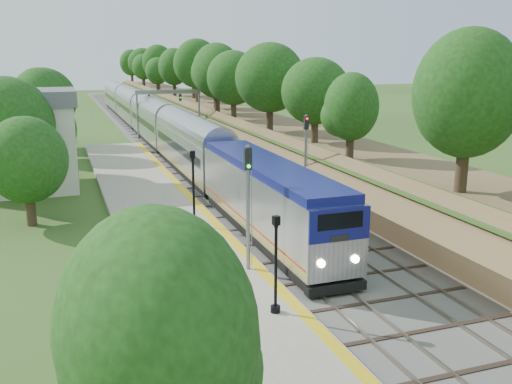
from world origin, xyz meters
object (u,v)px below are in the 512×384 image
object	(u,v)px
lamppost_far	(194,193)
signal_farside	(306,147)
station_building	(22,140)
lamppost_mid	(276,270)
train	(154,124)
signal_gantry	(168,101)
signal_platform	(248,194)

from	to	relation	value
lamppost_far	signal_farside	distance (m)	11.44
station_building	lamppost_mid	size ratio (longest dim) A/B	2.08
station_building	train	distance (m)	25.97
lamppost_mid	station_building	bearing A→B (deg)	110.77
station_building	signal_gantry	world-z (taller)	station_building
signal_gantry	train	bearing A→B (deg)	-127.73
lamppost_far	train	bearing A→B (deg)	84.22
lamppost_mid	signal_platform	world-z (taller)	signal_platform
lamppost_mid	signal_gantry	bearing A→B (deg)	83.69
station_building	signal_farside	size ratio (longest dim) A/B	1.38
station_building	train	bearing A→B (deg)	57.29
signal_platform	lamppost_mid	bearing A→B (deg)	-95.60
station_building	signal_platform	world-z (taller)	station_building
signal_platform	train	bearing A→B (deg)	86.30
signal_gantry	station_building	bearing A→B (deg)	-123.38
lamppost_mid	signal_platform	size ratio (longest dim) A/B	0.67
signal_gantry	signal_farside	world-z (taller)	signal_farside
signal_platform	signal_farside	bearing A→B (deg)	55.95
signal_gantry	signal_platform	size ratio (longest dim) A/B	1.36
station_building	signal_platform	bearing A→B (deg)	-64.25
train	station_building	bearing A→B (deg)	-122.71
train	lamppost_far	world-z (taller)	lamppost_far
signal_farside	signal_gantry	bearing A→B (deg)	96.16
station_building	signal_platform	distance (m)	25.54
signal_gantry	lamppost_far	bearing A→B (deg)	-98.81
lamppost_mid	signal_farside	xyz separation A→B (m)	(9.59, 18.44, 1.70)
station_building	lamppost_mid	xyz separation A→B (m)	(10.61, -27.98, -1.86)
lamppost_mid	lamppost_far	distance (m)	12.95
train	signal_platform	size ratio (longest dim) A/B	16.09
station_building	train	xyz separation A→B (m)	(14.00, 21.80, -1.83)
lamppost_far	signal_platform	size ratio (longest dim) A/B	0.76
signal_farside	signal_platform	bearing A→B (deg)	-124.05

